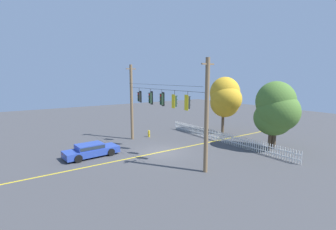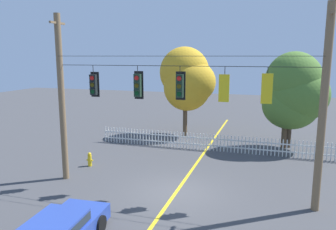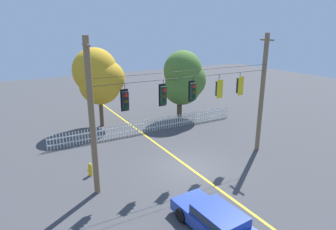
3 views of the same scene
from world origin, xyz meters
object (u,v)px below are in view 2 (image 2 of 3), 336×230
object	(u,v)px
traffic_signal_southbound_primary	(224,88)
autumn_maple_near_fence	(187,80)
traffic_signal_northbound_primary	(94,85)
autumn_oak_far_east	(295,99)
autumn_maple_mid	(293,88)
traffic_signal_eastbound_side	(138,85)
traffic_signal_westbound_side	(180,86)
fire_hydrant	(90,159)
traffic_signal_northbound_secondary	(267,88)

from	to	relation	value
traffic_signal_southbound_primary	autumn_maple_near_fence	world-z (taller)	autumn_maple_near_fence
traffic_signal_northbound_primary	autumn_oak_far_east	distance (m)	13.20
traffic_signal_northbound_primary	autumn_maple_mid	size ratio (longest dim) A/B	0.23
traffic_signal_eastbound_side	traffic_signal_westbound_side	distance (m)	1.95
traffic_signal_northbound_primary	fire_hydrant	xyz separation A→B (m)	(-1.61, 2.00, -4.41)
traffic_signal_northbound_primary	traffic_signal_northbound_secondary	size ratio (longest dim) A/B	1.03
traffic_signal_northbound_primary	traffic_signal_northbound_secondary	bearing A→B (deg)	-0.14
traffic_signal_westbound_side	traffic_signal_northbound_secondary	world-z (taller)	same
autumn_maple_mid	autumn_maple_near_fence	bearing A→B (deg)	168.31
fire_hydrant	autumn_oak_far_east	bearing A→B (deg)	32.86
traffic_signal_northbound_secondary	autumn_maple_mid	size ratio (longest dim) A/B	0.23
traffic_signal_northbound_primary	traffic_signal_southbound_primary	distance (m)	6.07
fire_hydrant	traffic_signal_northbound_primary	bearing A→B (deg)	-51.13
traffic_signal_southbound_primary	fire_hydrant	distance (m)	9.10
traffic_signal_northbound_primary	fire_hydrant	distance (m)	5.11
traffic_signal_eastbound_side	autumn_oak_far_east	bearing A→B (deg)	51.73
autumn_maple_mid	autumn_oak_far_east	world-z (taller)	autumn_maple_mid
traffic_signal_northbound_primary	traffic_signal_southbound_primary	size ratio (longest dim) A/B	1.03
autumn_maple_near_fence	autumn_maple_mid	size ratio (longest dim) A/B	1.06
autumn_maple_mid	fire_hydrant	xyz separation A→B (m)	(-10.90, -7.17, -3.65)
traffic_signal_northbound_secondary	autumn_maple_near_fence	world-z (taller)	autumn_maple_near_fence
traffic_signal_southbound_primary	autumn_oak_far_east	size ratio (longest dim) A/B	0.26
autumn_maple_near_fence	autumn_maple_mid	xyz separation A→B (m)	(7.53, -1.56, -0.25)
traffic_signal_northbound_primary	traffic_signal_westbound_side	bearing A→B (deg)	0.01
autumn_maple_near_fence	autumn_oak_far_east	world-z (taller)	autumn_maple_near_fence
traffic_signal_northbound_secondary	autumn_maple_mid	bearing A→B (deg)	80.47
traffic_signal_southbound_primary	fire_hydrant	bearing A→B (deg)	165.26
autumn_maple_mid	fire_hydrant	size ratio (longest dim) A/B	8.14
traffic_signal_eastbound_side	traffic_signal_westbound_side	bearing A→B (deg)	-0.01
autumn_maple_mid	traffic_signal_northbound_secondary	bearing A→B (deg)	-99.53
traffic_signal_northbound_primary	traffic_signal_westbound_side	xyz separation A→B (m)	(4.17, 0.00, 0.05)
traffic_signal_northbound_primary	autumn_oak_far_east	xyz separation A→B (m)	(9.42, 9.13, -1.44)
traffic_signal_northbound_secondary	autumn_maple_near_fence	size ratio (longest dim) A/B	0.21
autumn_maple_near_fence	autumn_oak_far_east	distance (m)	7.88
traffic_signal_northbound_primary	autumn_maple_near_fence	bearing A→B (deg)	80.67
traffic_signal_westbound_side	traffic_signal_northbound_secondary	bearing A→B (deg)	-0.31
traffic_signal_southbound_primary	traffic_signal_northbound_secondary	xyz separation A→B (m)	(1.68, -0.00, 0.03)
traffic_signal_southbound_primary	autumn_maple_mid	bearing A→B (deg)	70.68
traffic_signal_eastbound_side	traffic_signal_southbound_primary	distance (m)	3.85
traffic_signal_northbound_primary	traffic_signal_eastbound_side	distance (m)	2.22
traffic_signal_eastbound_side	autumn_oak_far_east	world-z (taller)	traffic_signal_eastbound_side
traffic_signal_eastbound_side	autumn_maple_mid	world-z (taller)	autumn_maple_mid
autumn_oak_far_east	fire_hydrant	distance (m)	13.47
traffic_signal_westbound_side	fire_hydrant	distance (m)	7.57
traffic_signal_southbound_primary	traffic_signal_northbound_secondary	distance (m)	1.68
autumn_oak_far_east	traffic_signal_westbound_side	bearing A→B (deg)	-119.93
traffic_signal_northbound_secondary	autumn_maple_near_fence	distance (m)	12.31
traffic_signal_eastbound_side	autumn_oak_far_east	xyz separation A→B (m)	(7.20, 9.13, -1.46)
traffic_signal_northbound_primary	traffic_signal_eastbound_side	bearing A→B (deg)	0.02
traffic_signal_northbound_primary	traffic_signal_northbound_secondary	xyz separation A→B (m)	(7.75, -0.02, 0.05)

